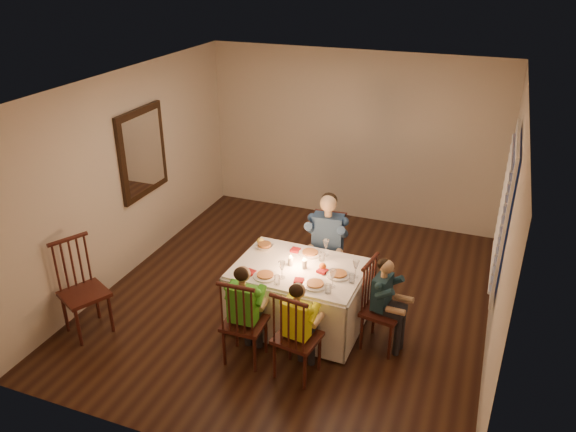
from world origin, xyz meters
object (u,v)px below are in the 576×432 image
at_px(chair_near_right, 297,373).
at_px(adult, 325,289).
at_px(chair_extra, 91,331).
at_px(child_teal, 380,345).
at_px(serving_bowl, 265,247).
at_px(dining_table, 299,284).
at_px(child_yellow, 297,373).
at_px(child_green, 246,358).
at_px(chair_near_left, 246,358).
at_px(chair_adult, 325,289).
at_px(chair_end, 380,345).

height_order(chair_near_right, adult, adult).
xyz_separation_m(chair_extra, child_teal, (3.09, 0.92, 0.00)).
distance_m(chair_near_right, serving_bowl, 1.52).
xyz_separation_m(dining_table, child_yellow, (0.28, -0.80, -0.53)).
xyz_separation_m(chair_extra, child_green, (1.82, 0.20, 0.00)).
bearing_deg(child_yellow, chair_near_left, 5.32).
bearing_deg(adult, serving_bowl, -142.45).
bearing_deg(child_teal, adult, 55.74).
bearing_deg(child_yellow, child_green, 5.32).
height_order(chair_adult, chair_near_right, same).
bearing_deg(serving_bowl, chair_adult, 42.42).
bearing_deg(dining_table, child_green, -109.83).
xyz_separation_m(chair_end, child_teal, (0.00, 0.00, 0.00)).
height_order(dining_table, child_teal, dining_table).
relative_size(adult, child_green, 1.16).
xyz_separation_m(child_yellow, serving_bowl, (-0.79, 1.05, 0.77)).
relative_size(chair_extra, serving_bowl, 5.58).
height_order(chair_near_right, child_green, child_green).
bearing_deg(adult, chair_end, -48.54).
bearing_deg(chair_end, child_yellow, 146.81).
distance_m(chair_near_right, child_green, 0.58).
height_order(chair_near_right, chair_end, same).
bearing_deg(child_green, chair_near_left, 180.00).
height_order(dining_table, chair_near_left, dining_table).
xyz_separation_m(dining_table, chair_extra, (-2.13, -0.97, -0.53)).
bearing_deg(serving_bowl, dining_table, -25.73).
distance_m(dining_table, chair_adult, 0.95).
xyz_separation_m(chair_near_right, chair_extra, (-2.40, -0.17, 0.00)).
bearing_deg(chair_near_right, chair_extra, 12.36).
distance_m(adult, child_yellow, 1.60).
relative_size(chair_adult, chair_near_left, 1.00).
bearing_deg(chair_end, adult, 55.74).
bearing_deg(chair_extra, child_yellow, -59.15).
distance_m(child_teal, serving_bowl, 1.69).
bearing_deg(serving_bowl, child_teal, -11.71).
bearing_deg(child_teal, dining_table, 95.99).
bearing_deg(child_teal, child_green, 128.85).
relative_size(dining_table, child_green, 1.30).
bearing_deg(serving_bowl, chair_end, -11.71).
relative_size(chair_extra, child_teal, 1.04).
distance_m(dining_table, child_green, 0.98).
distance_m(chair_near_right, chair_end, 1.01).
bearing_deg(adult, chair_adult, 0.00).
height_order(child_yellow, serving_bowl, serving_bowl).
bearing_deg(chair_adult, child_yellow, -87.69).
distance_m(chair_near_left, child_yellow, 0.58).
bearing_deg(chair_extra, adult, -24.56).
xyz_separation_m(chair_extra, serving_bowl, (1.61, 1.22, 0.77)).
bearing_deg(child_teal, child_yellow, 146.81).
bearing_deg(child_green, chair_end, -152.78).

